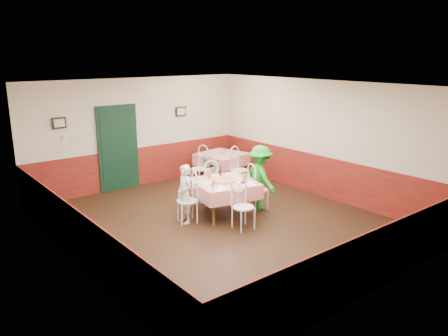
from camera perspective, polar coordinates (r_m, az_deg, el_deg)
floor at (r=9.07m, az=-0.30°, el=-7.17°), size 7.00×7.00×0.00m
ceiling at (r=8.44m, az=-0.32°, el=10.77°), size 7.00×7.00×0.00m
back_wall at (r=11.55m, az=-11.16°, el=4.56°), size 6.00×0.10×2.80m
front_wall at (r=6.38m, az=19.59°, el=-4.25°), size 6.00×0.10×2.80m
left_wall at (r=7.25m, az=-19.29°, el=-2.00°), size 0.10×7.00×2.80m
right_wall at (r=10.73m, az=12.41°, el=3.73°), size 0.10×7.00×2.80m
wainscot_back at (r=11.72m, az=-10.91°, el=0.22°), size 6.00×0.03×1.00m
wainscot_front at (r=6.72m, az=18.81°, el=-11.50°), size 6.00×0.03×1.00m
wainscot_left at (r=7.55m, az=-18.60°, el=-8.54°), size 0.03×7.00×1.00m
wainscot_right at (r=10.92m, az=12.10°, el=-0.92°), size 0.03×7.00×1.00m
door at (r=11.31m, az=-13.64°, el=2.40°), size 0.96×0.06×2.10m
picture_left at (r=10.67m, az=-20.73°, el=5.52°), size 0.32×0.03×0.26m
picture_right at (r=12.08m, az=-5.65°, el=7.37°), size 0.32×0.03×0.26m
thermostat at (r=10.76m, az=-20.06°, el=3.75°), size 0.10×0.03×0.10m
main_table at (r=9.37m, az=0.00°, el=-4.00°), size 1.44×1.44×0.77m
second_table at (r=11.91m, az=-0.33°, el=0.10°), size 1.32×1.32×0.77m
chair_left at (r=9.01m, az=-4.84°, el=-4.31°), size 0.53×0.53×0.90m
chair_right at (r=9.74m, az=4.47°, el=-2.84°), size 0.50×0.50×0.90m
chair_far at (r=10.08m, az=-2.18°, el=-2.20°), size 0.46×0.46×0.90m
chair_near at (r=8.64m, az=2.55°, el=-5.13°), size 0.47×0.47×0.90m
chair_second_a at (r=11.46m, az=-3.28°, el=-0.13°), size 0.49×0.49×0.90m
chair_second_b at (r=11.33m, az=2.02°, el=-0.29°), size 0.49×0.49×0.90m
pizza at (r=9.21m, az=0.05°, el=-1.72°), size 0.49×0.49×0.03m
plate_left at (r=9.09m, az=-2.41°, el=-2.01°), size 0.30×0.30×0.01m
plate_right at (r=9.43m, az=2.14°, el=-1.38°), size 0.30×0.30×0.01m
plate_far at (r=9.63m, az=-1.13°, el=-1.03°), size 0.30×0.30×0.01m
glass_a at (r=8.85m, az=-1.37°, el=-2.07°), size 0.08×0.08×0.13m
glass_b at (r=9.25m, az=2.70°, el=-1.26°), size 0.10×0.10×0.16m
glass_c at (r=9.49m, az=-1.93°, el=-0.84°), size 0.10×0.10×0.15m
beer_bottle at (r=9.60m, az=-0.47°, el=-0.52°), size 0.06×0.06×0.19m
shaker_a at (r=8.72m, az=-1.27°, el=-2.47°), size 0.04×0.04×0.09m
shaker_b at (r=8.70m, az=-0.97°, el=-2.50°), size 0.04×0.04×0.09m
shaker_c at (r=8.73m, az=-1.59°, el=-2.45°), size 0.04×0.04×0.09m
menu_left at (r=8.77m, az=-0.79°, el=-2.66°), size 0.33×0.42×0.00m
menu_right at (r=9.09m, az=3.05°, el=-2.04°), size 0.44×0.49×0.00m
wallet at (r=9.13m, az=2.55°, el=-1.91°), size 0.13×0.11×0.02m
diner_left at (r=8.95m, az=-5.16°, el=-3.40°), size 0.33×0.47×1.22m
diner_far at (r=10.08m, az=-2.31°, el=-1.35°), size 0.61×0.49×1.19m
diner_right at (r=9.69m, az=4.76°, el=-1.26°), size 0.65×0.99×1.44m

